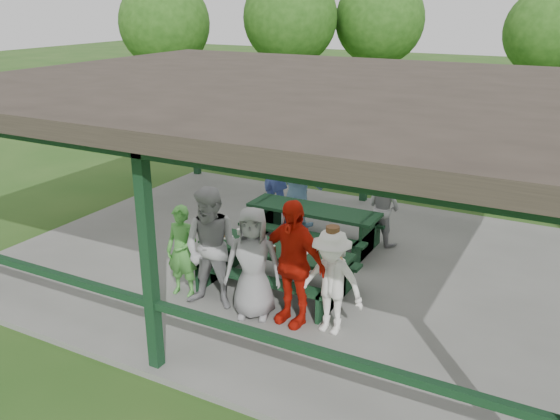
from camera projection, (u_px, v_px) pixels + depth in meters
The scene contains 20 objects.
ground at pixel (290, 263), 10.95m from camera, with size 90.00×90.00×0.00m, color #254D18.
concrete_slab at pixel (290, 261), 10.93m from camera, with size 10.00×8.00×0.10m, color slate.
pavilion_structure at pixel (291, 91), 9.88m from camera, with size 10.60×8.60×3.24m.
picnic_table_near at pixel (275, 263), 9.60m from camera, with size 2.50×1.39×0.75m.
picnic_table_far at pixel (313, 222), 11.38m from camera, with size 2.55×1.39×0.75m.
table_setting at pixel (284, 246), 9.47m from camera, with size 2.24×0.45×0.10m.
contestant_green at pixel (182, 251), 9.37m from camera, with size 0.55×0.36×1.50m, color #4FA541.
contestant_grey_left at pixel (212, 249), 8.92m from camera, with size 0.93×0.73×1.92m, color #979699.
contestant_grey_mid at pixel (253, 263), 8.68m from camera, with size 0.84×0.55×1.72m, color gray.
contestant_red at pixel (292, 263), 8.49m from camera, with size 1.12×0.46×1.90m, color red.
contestant_white_fedora at pixel (331, 282), 8.29m from camera, with size 1.04×0.63×1.61m.
spectator_lblue at pixel (297, 184), 12.29m from camera, with size 1.63×0.52×1.76m, color #91C0E1.
spectator_blue at pixel (275, 171), 13.06m from camera, with size 0.67×0.44×1.84m, color #3F53A4.
spectator_grey at pixel (384, 208), 11.39m from camera, with size 0.70×0.55×1.45m, color gray.
pickup_truck at pixel (421, 138), 17.46m from camera, with size 2.42×5.24×1.46m, color silver.
farm_trailer at pixel (341, 137), 18.10m from camera, with size 3.54×2.24×1.24m.
tree_far_left at pixel (290, 18), 23.01m from camera, with size 3.67×3.67×5.74m.
tree_left at pixel (380, 20), 23.74m from camera, with size 3.58×3.58×5.59m.
tree_mid at pixel (548, 32), 21.80m from camera, with size 3.25×3.25×5.07m.
tree_edge_left at pixel (165, 24), 22.85m from camera, with size 3.49×3.49×5.46m.
Camera 1 is at (4.54, -8.87, 4.63)m, focal length 38.00 mm.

